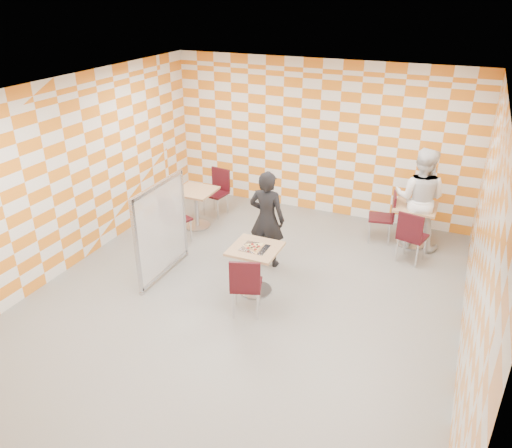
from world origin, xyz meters
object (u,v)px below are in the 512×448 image
at_px(man_white, 419,199).
at_px(chair_second_front, 411,234).
at_px(chair_empty_near, 172,216).
at_px(man_dark, 267,219).
at_px(chair_second_side, 387,213).
at_px(chair_empty_far, 218,188).
at_px(partition, 162,230).
at_px(main_table, 255,262).
at_px(chair_main_front, 246,283).
at_px(empty_table, 196,202).
at_px(sport_bottle, 408,198).
at_px(soda_bottle, 428,200).
at_px(second_table, 414,218).

bearing_deg(man_white, chair_second_front, 95.51).
xyz_separation_m(chair_empty_near, man_dark, (1.79, 0.02, 0.27)).
height_order(chair_second_side, chair_empty_far, same).
bearing_deg(partition, chair_second_side, 40.17).
relative_size(chair_empty_far, man_white, 0.51).
xyz_separation_m(main_table, chair_main_front, (0.13, -0.63, 0.04)).
bearing_deg(chair_second_front, man_dark, -156.23).
bearing_deg(empty_table, man_white, 12.35).
height_order(empty_table, man_white, man_white).
xyz_separation_m(empty_table, man_dark, (1.75, -0.77, 0.30)).
distance_m(chair_empty_far, sport_bottle, 3.64).
height_order(chair_empty_near, chair_empty_far, same).
height_order(man_dark, soda_bottle, man_dark).
height_order(main_table, sport_bottle, sport_bottle).
bearing_deg(chair_second_side, second_table, 6.82).
relative_size(partition, man_white, 0.86).
height_order(partition, man_dark, man_dark).
xyz_separation_m(main_table, chair_second_front, (1.99, 1.79, 0.04)).
xyz_separation_m(chair_empty_far, man_dark, (1.66, -1.49, 0.27)).
height_order(second_table, chair_main_front, chair_main_front).
relative_size(main_table, chair_empty_far, 0.81).
distance_m(second_table, partition, 4.36).
xyz_separation_m(man_white, soda_bottle, (0.14, 0.11, -0.05)).
relative_size(chair_empty_far, sport_bottle, 4.62).
height_order(chair_second_side, partition, partition).
bearing_deg(chair_second_front, chair_empty_near, -166.23).
relative_size(empty_table, chair_main_front, 0.81).
bearing_deg(second_table, man_dark, -142.16).
bearing_deg(main_table, chair_empty_near, 157.07).
relative_size(chair_second_front, chair_empty_far, 1.00).
height_order(man_white, sport_bottle, man_white).
height_order(chair_second_side, chair_empty_near, same).
height_order(chair_main_front, chair_empty_near, same).
distance_m(empty_table, chair_main_front, 3.03).
height_order(empty_table, chair_empty_far, chair_empty_far).
relative_size(main_table, chair_second_side, 0.81).
distance_m(empty_table, chair_empty_near, 0.79).
height_order(chair_main_front, chair_second_side, same).
distance_m(main_table, sport_bottle, 3.16).
relative_size(chair_empty_near, man_white, 0.51).
height_order(empty_table, chair_second_side, chair_second_side).
bearing_deg(man_white, second_table, -21.28).
height_order(chair_main_front, soda_bottle, soda_bottle).
xyz_separation_m(empty_table, chair_main_front, (2.05, -2.24, 0.04)).
bearing_deg(chair_second_side, empty_table, -166.43).
xyz_separation_m(chair_empty_far, soda_bottle, (3.95, 0.25, 0.31)).
xyz_separation_m(empty_table, chair_empty_far, (0.09, 0.72, 0.04)).
bearing_deg(chair_second_side, sport_bottle, 25.03).
height_order(chair_second_front, partition, partition).
height_order(second_table, man_dark, man_dark).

